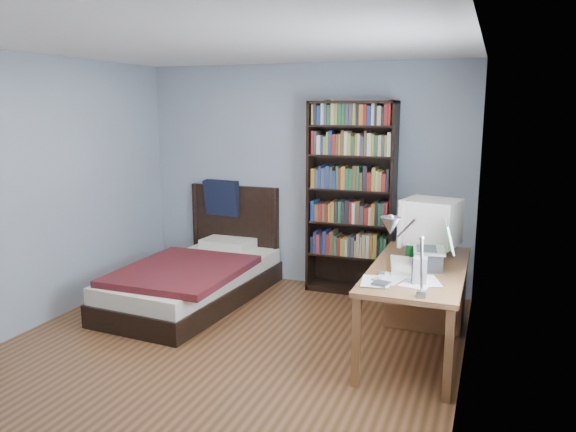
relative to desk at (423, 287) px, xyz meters
The scene contains 14 objects.
room 2.01m from the desk, 143.87° to the right, with size 4.20×4.24×2.50m.
desk is the anchor object (origin of this frame).
crt_monitor 0.60m from the desk, 13.39° to the right, with size 0.53×0.49×0.51m.
laptop 0.64m from the desk, 78.09° to the right, with size 0.36×0.36×0.40m.
desk_lamp 1.79m from the desk, 90.30° to the right, with size 0.25×0.55×0.65m.
keyboard 0.62m from the desk, 102.85° to the right, with size 0.19×0.50×0.03m, color beige.
speaker 0.98m from the desk, 85.81° to the right, with size 0.10×0.10×0.20m, color gray.
soda_can 0.46m from the desk, 113.86° to the right, with size 0.07×0.07×0.13m, color #083C08.
mouse 0.37m from the desk, 90.31° to the right, with size 0.06×0.11×0.04m, color silver.
phone_silver 0.87m from the desk, 107.58° to the right, with size 0.05×0.09×0.02m, color silver.
phone_grey 1.02m from the desk, 104.90° to the right, with size 0.04×0.09×0.02m, color gray.
external_drive 1.11m from the desk, 100.30° to the right, with size 0.11×0.11×0.02m, color gray.
bookshelf 1.40m from the desk, 136.47° to the left, with size 0.94×0.30×2.09m.
bed 2.37m from the desk, behind, with size 1.22×2.20×1.16m.
Camera 1 is at (2.05, -3.92, 2.03)m, focal length 35.00 mm.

